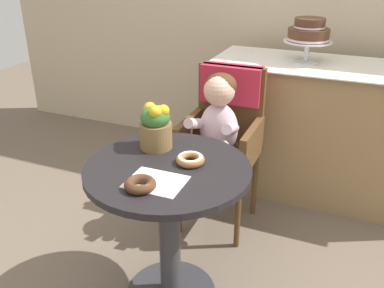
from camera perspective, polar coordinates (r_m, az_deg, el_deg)
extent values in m
cylinder|color=black|center=(1.81, -3.30, -3.48)|extent=(0.72, 0.72, 0.03)
cylinder|color=#333338|center=(2.00, -3.05, -12.55)|extent=(0.10, 0.10, 0.69)
cube|color=brown|center=(2.45, 3.70, -1.44)|extent=(0.42, 0.42, 0.04)
cube|color=brown|center=(2.52, 5.29, 5.49)|extent=(0.40, 0.04, 0.46)
cube|color=brown|center=(2.47, -0.40, 1.65)|extent=(0.04, 0.38, 0.18)
cube|color=brown|center=(2.36, 8.13, 0.21)|extent=(0.04, 0.38, 0.18)
cube|color=#B22338|center=(2.48, 5.40, 8.09)|extent=(0.36, 0.11, 0.22)
cylinder|color=brown|center=(2.49, -1.79, -7.54)|extent=(0.03, 0.03, 0.45)
cylinder|color=brown|center=(2.39, 6.22, -9.30)|extent=(0.03, 0.03, 0.45)
cylinder|color=brown|center=(2.77, 1.27, -3.82)|extent=(0.03, 0.03, 0.45)
cylinder|color=brown|center=(2.68, 8.48, -5.22)|extent=(0.03, 0.03, 0.45)
ellipsoid|color=silver|center=(2.36, 3.65, 2.09)|extent=(0.22, 0.16, 0.30)
sphere|color=#E0B293|center=(2.28, 3.72, 7.25)|extent=(0.17, 0.17, 0.17)
ellipsoid|color=#4C2D19|center=(2.29, 3.91, 7.91)|extent=(0.17, 0.17, 0.14)
cylinder|color=silver|center=(2.30, 0.72, 2.80)|extent=(0.08, 0.23, 0.13)
sphere|color=#E0B293|center=(2.26, 0.21, 0.43)|extent=(0.06, 0.06, 0.06)
cylinder|color=silver|center=(2.24, 5.24, 2.08)|extent=(0.08, 0.23, 0.13)
sphere|color=#E0B293|center=(2.20, 4.32, -0.28)|extent=(0.06, 0.06, 0.06)
cylinder|color=#3F4760|center=(2.36, 1.68, -0.87)|extent=(0.09, 0.22, 0.09)
cylinder|color=#3F4760|center=(2.35, 0.65, -5.69)|extent=(0.08, 0.08, 0.26)
cylinder|color=#3F4760|center=(2.33, 4.21, -1.33)|extent=(0.09, 0.22, 0.09)
cylinder|color=#3F4760|center=(2.32, 3.19, -6.22)|extent=(0.08, 0.08, 0.26)
cube|color=white|center=(1.68, -4.89, -5.15)|extent=(0.23, 0.18, 0.00)
torus|color=#936033|center=(1.81, -0.23, -2.13)|extent=(0.13, 0.13, 0.04)
torus|color=white|center=(1.81, -0.23, -1.86)|extent=(0.11, 0.11, 0.02)
torus|color=#4C2D19|center=(1.64, -7.04, -5.45)|extent=(0.13, 0.13, 0.04)
torus|color=#512D1E|center=(1.64, -7.06, -5.14)|extent=(0.11, 0.11, 0.02)
cylinder|color=brown|center=(1.95, -4.91, 1.17)|extent=(0.15, 0.15, 0.12)
ellipsoid|color=#38662D|center=(1.91, -5.01, 3.63)|extent=(0.14, 0.14, 0.10)
sphere|color=gold|center=(1.89, -3.90, 4.52)|extent=(0.06, 0.06, 0.06)
sphere|color=gold|center=(1.92, -4.50, 4.56)|extent=(0.05, 0.05, 0.05)
sphere|color=gold|center=(1.94, -5.72, 4.84)|extent=(0.06, 0.06, 0.06)
sphere|color=gold|center=(1.91, -5.74, 3.61)|extent=(0.06, 0.06, 0.06)
sphere|color=gold|center=(1.86, -5.01, 4.40)|extent=(0.06, 0.06, 0.06)
cube|color=#93754C|center=(2.95, 17.88, 1.57)|extent=(1.50, 0.56, 0.90)
cube|color=white|center=(2.81, 19.09, 9.94)|extent=(1.56, 0.62, 0.01)
cylinder|color=silver|center=(2.82, 15.10, 10.72)|extent=(0.16, 0.16, 0.01)
cylinder|color=silver|center=(2.81, 15.25, 12.00)|extent=(0.03, 0.03, 0.12)
cylinder|color=silver|center=(2.79, 15.41, 13.27)|extent=(0.30, 0.30, 0.01)
cylinder|color=#4C2D1E|center=(2.79, 15.51, 14.10)|extent=(0.26, 0.25, 0.08)
cylinder|color=silver|center=(2.79, 15.44, 13.58)|extent=(0.26, 0.26, 0.01)
cylinder|color=#4C2D1E|center=(2.77, 15.67, 15.49)|extent=(0.19, 0.19, 0.06)
cylinder|color=silver|center=(2.78, 15.62, 15.05)|extent=(0.19, 0.19, 0.01)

